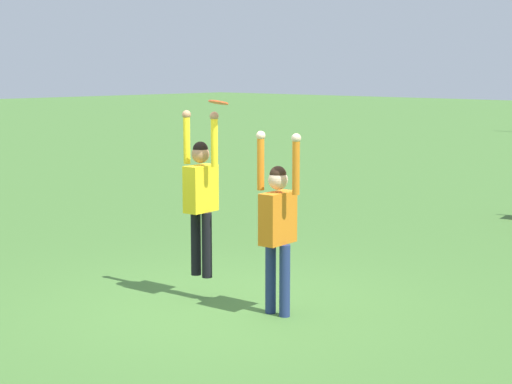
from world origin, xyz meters
TOP-DOWN VIEW (x-y plane):
  - ground_plane at (0.00, 0.00)m, footprint 120.00×120.00m
  - person_jumping at (-0.37, 0.06)m, footprint 0.57×0.43m
  - person_defending at (0.74, 0.17)m, footprint 0.61×0.48m
  - frisbee at (-0.03, 0.02)m, footprint 0.23×0.23m

SIDE VIEW (x-z plane):
  - ground_plane at x=0.00m, z-range 0.00..0.00m
  - person_defending at x=0.74m, z-range 0.06..2.09m
  - person_jumping at x=-0.37m, z-range 0.32..2.28m
  - frisbee at x=-0.03m, z-range 2.31..2.37m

